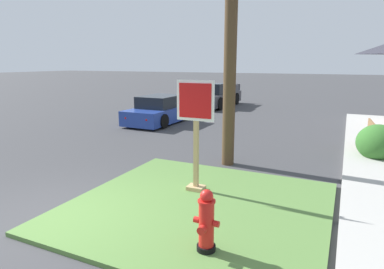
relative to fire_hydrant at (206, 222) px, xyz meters
name	(u,v)px	position (x,y,z in m)	size (l,w,h in m)	color
ground_plane	(52,223)	(-2.81, -0.22, -0.52)	(160.00, 160.00, 0.00)	#3D3D3F
grass_corner_patch	(198,206)	(-0.75, 1.41, -0.48)	(4.72, 4.59, 0.08)	#567F3D
fire_hydrant	(206,222)	(0.00, 0.00, 0.00)	(0.38, 0.34, 0.93)	black
stop_sign	(196,136)	(-1.10, 2.04, 0.73)	(0.82, 0.29, 2.31)	tan
manhole_cover	(149,177)	(-2.54, 2.47, -0.51)	(0.70, 0.70, 0.02)	black
parked_sedan_blue	(162,111)	(-6.06, 9.17, 0.02)	(1.87, 4.38, 1.25)	#233D93
pickup_truck_charcoal	(214,97)	(-5.94, 15.39, 0.10)	(2.12, 5.06, 1.48)	#38383D
street_bench	(376,135)	(2.53, 7.19, 0.07)	(0.53, 1.65, 0.85)	brown
shrub_by_curb	(378,143)	(2.56, 6.43, 0.00)	(1.17, 1.17, 1.04)	#336A29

